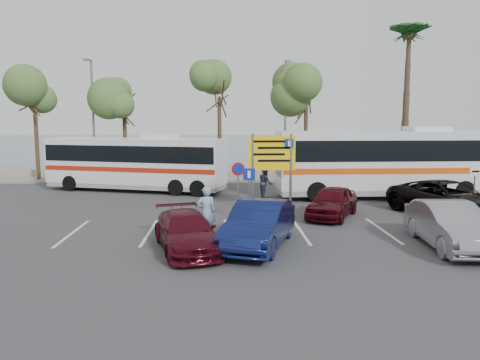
{
  "coord_description": "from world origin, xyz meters",
  "views": [
    {
      "loc": [
        -1.3,
        -18.49,
        4.31
      ],
      "look_at": [
        -0.49,
        3.0,
        1.47
      ],
      "focal_mm": 35.0,
      "sensor_mm": 36.0,
      "label": 1
    }
  ],
  "objects_px": {
    "street_lamp_left": "(93,114)",
    "direction_sign": "(272,159)",
    "coach_bus_right": "(392,165)",
    "pedestrian_far": "(265,182)",
    "car_silver_b": "(450,225)",
    "car_blue": "(259,225)",
    "suv_black": "(449,199)",
    "pedestrian_near": "(206,212)",
    "car_maroon": "(187,232)",
    "car_red": "(332,202)",
    "coach_bus_left": "(135,165)",
    "street_lamp_right": "(285,114)"
  },
  "relations": [
    {
      "from": "coach_bus_left",
      "to": "pedestrian_near",
      "type": "bearing_deg",
      "value": -67.81
    },
    {
      "from": "car_maroon",
      "to": "pedestrian_near",
      "type": "bearing_deg",
      "value": 55.25
    },
    {
      "from": "street_lamp_right",
      "to": "direction_sign",
      "type": "relative_size",
      "value": 2.23
    },
    {
      "from": "coach_bus_right",
      "to": "pedestrian_far",
      "type": "height_order",
      "value": "coach_bus_right"
    },
    {
      "from": "car_silver_b",
      "to": "pedestrian_near",
      "type": "distance_m",
      "value": 8.34
    },
    {
      "from": "pedestrian_near",
      "to": "car_red",
      "type": "bearing_deg",
      "value": -158.56
    },
    {
      "from": "coach_bus_right",
      "to": "car_maroon",
      "type": "relative_size",
      "value": 2.9
    },
    {
      "from": "coach_bus_right",
      "to": "suv_black",
      "type": "xyz_separation_m",
      "value": [
        0.78,
        -5.0,
        -1.02
      ]
    },
    {
      "from": "direction_sign",
      "to": "car_maroon",
      "type": "relative_size",
      "value": 0.84
    },
    {
      "from": "coach_bus_right",
      "to": "car_silver_b",
      "type": "distance_m",
      "value": 10.18
    },
    {
      "from": "coach_bus_right",
      "to": "pedestrian_near",
      "type": "distance_m",
      "value": 12.92
    },
    {
      "from": "car_blue",
      "to": "pedestrian_far",
      "type": "distance_m",
      "value": 9.74
    },
    {
      "from": "coach_bus_left",
      "to": "car_blue",
      "type": "bearing_deg",
      "value": -62.99
    },
    {
      "from": "street_lamp_right",
      "to": "car_silver_b",
      "type": "xyz_separation_m",
      "value": [
        3.28,
        -17.02,
        -3.84
      ]
    },
    {
      "from": "coach_bus_right",
      "to": "car_blue",
      "type": "height_order",
      "value": "coach_bus_right"
    },
    {
      "from": "street_lamp_right",
      "to": "coach_bus_right",
      "type": "relative_size",
      "value": 0.64
    },
    {
      "from": "coach_bus_left",
      "to": "car_maroon",
      "type": "bearing_deg",
      "value": -72.72
    },
    {
      "from": "pedestrian_near",
      "to": "car_blue",
      "type": "bearing_deg",
      "value": 133.78
    },
    {
      "from": "car_silver_b",
      "to": "pedestrian_near",
      "type": "height_order",
      "value": "pedestrian_near"
    },
    {
      "from": "car_blue",
      "to": "suv_black",
      "type": "xyz_separation_m",
      "value": [
        8.76,
        4.67,
        0.01
      ]
    },
    {
      "from": "car_silver_b",
      "to": "pedestrian_near",
      "type": "relative_size",
      "value": 2.45
    },
    {
      "from": "coach_bus_left",
      "to": "street_lamp_right",
      "type": "bearing_deg",
      "value": 23.37
    },
    {
      "from": "street_lamp_left",
      "to": "pedestrian_far",
      "type": "bearing_deg",
      "value": -32.53
    },
    {
      "from": "car_maroon",
      "to": "pedestrian_far",
      "type": "bearing_deg",
      "value": 55.76
    },
    {
      "from": "street_lamp_right",
      "to": "car_blue",
      "type": "height_order",
      "value": "street_lamp_right"
    },
    {
      "from": "direction_sign",
      "to": "coach_bus_right",
      "type": "relative_size",
      "value": 0.29
    },
    {
      "from": "street_lamp_left",
      "to": "car_red",
      "type": "distance_m",
      "value": 18.5
    },
    {
      "from": "car_red",
      "to": "car_silver_b",
      "type": "height_order",
      "value": "car_silver_b"
    },
    {
      "from": "street_lamp_left",
      "to": "direction_sign",
      "type": "distance_m",
      "value": 15.24
    },
    {
      "from": "pedestrian_far",
      "to": "suv_black",
      "type": "bearing_deg",
      "value": -131.04
    },
    {
      "from": "street_lamp_left",
      "to": "street_lamp_right",
      "type": "distance_m",
      "value": 13.0
    },
    {
      "from": "street_lamp_right",
      "to": "car_red",
      "type": "height_order",
      "value": "street_lamp_right"
    },
    {
      "from": "street_lamp_right",
      "to": "car_blue",
      "type": "xyz_separation_m",
      "value": [
        -3.08,
        -16.69,
        -3.83
      ]
    },
    {
      "from": "coach_bus_right",
      "to": "direction_sign",
      "type": "bearing_deg",
      "value": -154.41
    },
    {
      "from": "street_lamp_left",
      "to": "pedestrian_near",
      "type": "xyz_separation_m",
      "value": [
        8.1,
        -15.39,
        -3.66
      ]
    },
    {
      "from": "pedestrian_near",
      "to": "coach_bus_left",
      "type": "bearing_deg",
      "value": -78.35
    },
    {
      "from": "direction_sign",
      "to": "car_blue",
      "type": "xyz_separation_m",
      "value": [
        -1.09,
        -6.37,
        -1.66
      ]
    },
    {
      "from": "car_blue",
      "to": "car_red",
      "type": "bearing_deg",
      "value": 71.12
    },
    {
      "from": "direction_sign",
      "to": "car_red",
      "type": "bearing_deg",
      "value": -34.22
    },
    {
      "from": "street_lamp_left",
      "to": "pedestrian_near",
      "type": "relative_size",
      "value": 4.24
    },
    {
      "from": "suv_black",
      "to": "car_silver_b",
      "type": "height_order",
      "value": "suv_black"
    },
    {
      "from": "street_lamp_left",
      "to": "car_maroon",
      "type": "height_order",
      "value": "street_lamp_left"
    },
    {
      "from": "direction_sign",
      "to": "street_lamp_left",
      "type": "bearing_deg",
      "value": 136.83
    },
    {
      "from": "car_maroon",
      "to": "car_red",
      "type": "height_order",
      "value": "car_red"
    },
    {
      "from": "car_blue",
      "to": "pedestrian_far",
      "type": "bearing_deg",
      "value": 102.18
    },
    {
      "from": "car_silver_b",
      "to": "pedestrian_near",
      "type": "bearing_deg",
      "value": 172.62
    },
    {
      "from": "street_lamp_right",
      "to": "direction_sign",
      "type": "xyz_separation_m",
      "value": [
        -2.0,
        -10.32,
        -2.17
      ]
    },
    {
      "from": "coach_bus_right",
      "to": "car_silver_b",
      "type": "bearing_deg",
      "value": -99.2
    },
    {
      "from": "coach_bus_left",
      "to": "suv_black",
      "type": "relative_size",
      "value": 1.96
    },
    {
      "from": "street_lamp_left",
      "to": "direction_sign",
      "type": "relative_size",
      "value": 2.23
    }
  ]
}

